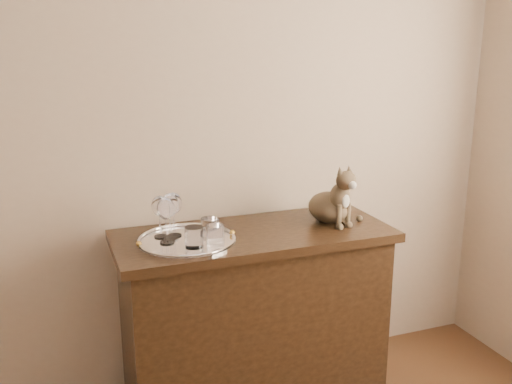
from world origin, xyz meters
The scene contains 11 objects.
wall_back centered at (0.00, 2.25, 1.35)m, with size 4.00×0.10×2.70m, color tan.
sideboard centered at (0.60, 1.94, 0.42)m, with size 1.20×0.50×0.85m, color black, non-canonical shape.
tray centered at (0.30, 1.91, 0.85)m, with size 0.40×0.40×0.01m, color white.
wine_glass_a centered at (0.21, 1.99, 0.95)m, with size 0.07×0.07×0.18m, color silver, non-canonical shape.
wine_glass_b centered at (0.26, 1.98, 0.95)m, with size 0.07×0.07×0.19m, color silver, non-canonical shape.
wine_glass_c centered at (0.21, 1.91, 0.95)m, with size 0.07×0.07×0.19m, color silver, non-canonical shape.
wine_glass_d centered at (0.24, 1.95, 0.95)m, with size 0.07×0.07×0.19m, color white, non-canonical shape.
tumbler_a centered at (0.39, 1.82, 0.90)m, with size 0.07×0.07×0.08m, color silver.
tumbler_b centered at (0.31, 1.82, 0.90)m, with size 0.07×0.07×0.08m, color silver.
tumbler_c centered at (0.39, 1.90, 0.90)m, with size 0.08×0.08×0.09m, color white.
cat centered at (0.97, 1.95, 0.99)m, with size 0.28×0.26×0.28m, color #4C3B2D, non-canonical shape.
Camera 1 is at (-0.21, -0.25, 1.65)m, focal length 40.00 mm.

